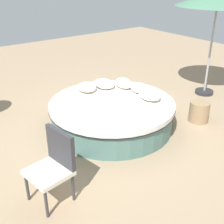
{
  "coord_description": "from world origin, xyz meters",
  "views": [
    {
      "loc": [
        3.99,
        -3.03,
        2.79
      ],
      "look_at": [
        0.0,
        0.0,
        0.33
      ],
      "focal_mm": 46.56,
      "sensor_mm": 36.0,
      "label": 1
    }
  ],
  "objects_px": {
    "throw_pillow_0": "(149,94)",
    "throw_pillow_1": "(139,88)",
    "throw_pillow_3": "(104,84)",
    "throw_pillow_4": "(87,87)",
    "patio_umbrella": "(218,0)",
    "side_table": "(199,112)",
    "patio_chair": "(54,162)",
    "round_bed": "(112,114)",
    "throw_pillow_2": "(124,83)"
  },
  "relations": [
    {
      "from": "throw_pillow_0",
      "to": "side_table",
      "type": "xyz_separation_m",
      "value": [
        0.51,
        0.93,
        -0.44
      ]
    },
    {
      "from": "throw_pillow_1",
      "to": "patio_chair",
      "type": "distance_m",
      "value": 2.73
    },
    {
      "from": "throw_pillow_0",
      "to": "side_table",
      "type": "distance_m",
      "value": 1.15
    },
    {
      "from": "throw_pillow_2",
      "to": "patio_umbrella",
      "type": "relative_size",
      "value": 0.19
    },
    {
      "from": "round_bed",
      "to": "throw_pillow_2",
      "type": "relative_size",
      "value": 5.38
    },
    {
      "from": "throw_pillow_1",
      "to": "patio_umbrella",
      "type": "height_order",
      "value": "patio_umbrella"
    },
    {
      "from": "throw_pillow_4",
      "to": "patio_chair",
      "type": "bearing_deg",
      "value": -42.45
    },
    {
      "from": "throw_pillow_1",
      "to": "throw_pillow_3",
      "type": "distance_m",
      "value": 0.78
    },
    {
      "from": "round_bed",
      "to": "patio_umbrella",
      "type": "height_order",
      "value": "patio_umbrella"
    },
    {
      "from": "throw_pillow_2",
      "to": "patio_chair",
      "type": "distance_m",
      "value": 2.84
    },
    {
      "from": "round_bed",
      "to": "patio_chair",
      "type": "distance_m",
      "value": 2.1
    },
    {
      "from": "round_bed",
      "to": "throw_pillow_0",
      "type": "distance_m",
      "value": 0.81
    },
    {
      "from": "patio_umbrella",
      "to": "side_table",
      "type": "distance_m",
      "value": 2.54
    },
    {
      "from": "patio_chair",
      "to": "side_table",
      "type": "distance_m",
      "value": 3.35
    },
    {
      "from": "throw_pillow_4",
      "to": "patio_umbrella",
      "type": "distance_m",
      "value": 3.45
    },
    {
      "from": "patio_chair",
      "to": "throw_pillow_3",
      "type": "bearing_deg",
      "value": -57.95
    },
    {
      "from": "patio_umbrella",
      "to": "throw_pillow_4",
      "type": "bearing_deg",
      "value": -104.13
    },
    {
      "from": "throw_pillow_0",
      "to": "patio_umbrella",
      "type": "distance_m",
      "value": 2.76
    },
    {
      "from": "round_bed",
      "to": "throw_pillow_0",
      "type": "xyz_separation_m",
      "value": [
        0.35,
        0.63,
        0.37
      ]
    },
    {
      "from": "throw_pillow_4",
      "to": "side_table",
      "type": "height_order",
      "value": "throw_pillow_4"
    },
    {
      "from": "throw_pillow_3",
      "to": "throw_pillow_4",
      "type": "bearing_deg",
      "value": -95.31
    },
    {
      "from": "throw_pillow_1",
      "to": "throw_pillow_3",
      "type": "xyz_separation_m",
      "value": [
        -0.66,
        -0.41,
        -0.01
      ]
    },
    {
      "from": "throw_pillow_3",
      "to": "throw_pillow_1",
      "type": "bearing_deg",
      "value": 31.45
    },
    {
      "from": "throw_pillow_4",
      "to": "throw_pillow_3",
      "type": "bearing_deg",
      "value": 84.69
    },
    {
      "from": "throw_pillow_1",
      "to": "throw_pillow_3",
      "type": "bearing_deg",
      "value": -148.55
    },
    {
      "from": "side_table",
      "to": "throw_pillow_4",
      "type": "bearing_deg",
      "value": -133.99
    },
    {
      "from": "throw_pillow_3",
      "to": "patio_chair",
      "type": "bearing_deg",
      "value": -49.27
    },
    {
      "from": "patio_umbrella",
      "to": "side_table",
      "type": "xyz_separation_m",
      "value": [
        0.85,
        -1.32,
        -1.99
      ]
    },
    {
      "from": "throw_pillow_3",
      "to": "throw_pillow_0",
      "type": "bearing_deg",
      "value": 16.86
    },
    {
      "from": "patio_chair",
      "to": "round_bed",
      "type": "bearing_deg",
      "value": -66.83
    },
    {
      "from": "round_bed",
      "to": "throw_pillow_4",
      "type": "xyz_separation_m",
      "value": [
        -0.73,
        -0.09,
        0.36
      ]
    },
    {
      "from": "throw_pillow_3",
      "to": "patio_chair",
      "type": "distance_m",
      "value": 2.75
    },
    {
      "from": "throw_pillow_2",
      "to": "patio_umbrella",
      "type": "height_order",
      "value": "patio_umbrella"
    },
    {
      "from": "round_bed",
      "to": "patio_umbrella",
      "type": "xyz_separation_m",
      "value": [
        0.02,
        2.88,
        1.92
      ]
    },
    {
      "from": "throw_pillow_3",
      "to": "throw_pillow_4",
      "type": "distance_m",
      "value": 0.41
    },
    {
      "from": "throw_pillow_4",
      "to": "patio_chair",
      "type": "relative_size",
      "value": 0.45
    },
    {
      "from": "round_bed",
      "to": "patio_chair",
      "type": "xyz_separation_m",
      "value": [
        1.1,
        -1.77,
        0.28
      ]
    },
    {
      "from": "throw_pillow_2",
      "to": "patio_chair",
      "type": "height_order",
      "value": "patio_chair"
    },
    {
      "from": "throw_pillow_3",
      "to": "side_table",
      "type": "bearing_deg",
      "value": 38.63
    },
    {
      "from": "throw_pillow_1",
      "to": "throw_pillow_2",
      "type": "xyz_separation_m",
      "value": [
        -0.39,
        -0.09,
        0.01
      ]
    },
    {
      "from": "throw_pillow_3",
      "to": "side_table",
      "type": "distance_m",
      "value": 2.04
    },
    {
      "from": "throw_pillow_1",
      "to": "throw_pillow_3",
      "type": "height_order",
      "value": "throw_pillow_1"
    },
    {
      "from": "patio_umbrella",
      "to": "throw_pillow_3",
      "type": "bearing_deg",
      "value": -105.48
    },
    {
      "from": "patio_chair",
      "to": "side_table",
      "type": "height_order",
      "value": "patio_chair"
    },
    {
      "from": "round_bed",
      "to": "throw_pillow_3",
      "type": "distance_m",
      "value": 0.84
    },
    {
      "from": "round_bed",
      "to": "side_table",
      "type": "relative_size",
      "value": 5.71
    },
    {
      "from": "patio_chair",
      "to": "patio_umbrella",
      "type": "bearing_deg",
      "value": -85.6
    },
    {
      "from": "side_table",
      "to": "round_bed",
      "type": "bearing_deg",
      "value": -119.0
    },
    {
      "from": "patio_chair",
      "to": "throw_pillow_2",
      "type": "bearing_deg",
      "value": -66.24
    },
    {
      "from": "throw_pillow_0",
      "to": "throw_pillow_1",
      "type": "bearing_deg",
      "value": 166.98
    }
  ]
}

